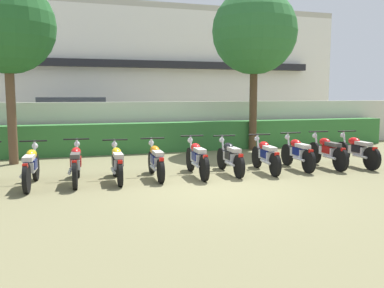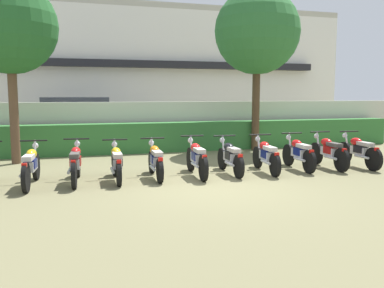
# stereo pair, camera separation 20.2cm
# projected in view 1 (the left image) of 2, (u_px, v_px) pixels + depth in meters

# --- Properties ---
(ground) EXTENTS (60.00, 60.00, 0.00)m
(ground) POSITION_uv_depth(u_px,v_px,m) (215.00, 187.00, 9.07)
(ground) COLOR olive
(building) EXTENTS (24.47, 6.50, 6.72)m
(building) POSITION_uv_depth(u_px,v_px,m) (116.00, 71.00, 23.88)
(building) COLOR white
(building) RESTS_ON ground
(compound_wall) EXTENTS (23.25, 0.30, 1.74)m
(compound_wall) POSITION_uv_depth(u_px,v_px,m) (151.00, 126.00, 15.19)
(compound_wall) COLOR beige
(compound_wall) RESTS_ON ground
(hedge_row) EXTENTS (18.60, 0.70, 1.03)m
(hedge_row) POSITION_uv_depth(u_px,v_px,m) (156.00, 137.00, 14.57)
(hedge_row) COLOR #337033
(hedge_row) RESTS_ON ground
(parked_car) EXTENTS (4.61, 2.30, 1.89)m
(parked_car) POSITION_uv_depth(u_px,v_px,m) (76.00, 120.00, 17.51)
(parked_car) COLOR navy
(parked_car) RESTS_ON ground
(tree_near_inspector) EXTENTS (2.67, 2.67, 5.25)m
(tree_near_inspector) POSITION_uv_depth(u_px,v_px,m) (7.00, 27.00, 11.60)
(tree_near_inspector) COLOR brown
(tree_near_inspector) RESTS_ON ground
(tree_far_side) EXTENTS (3.01, 3.01, 5.73)m
(tree_far_side) POSITION_uv_depth(u_px,v_px,m) (254.00, 32.00, 14.70)
(tree_far_side) COLOR #4C3823
(tree_far_side) RESTS_ON ground
(motorcycle_in_row_1) EXTENTS (0.60, 1.96, 0.97)m
(motorcycle_in_row_1) POSITION_uv_depth(u_px,v_px,m) (31.00, 166.00, 9.07)
(motorcycle_in_row_1) COLOR black
(motorcycle_in_row_1) RESTS_ON ground
(motorcycle_in_row_2) EXTENTS (0.60, 1.96, 0.97)m
(motorcycle_in_row_2) POSITION_uv_depth(u_px,v_px,m) (76.00, 163.00, 9.45)
(motorcycle_in_row_2) COLOR black
(motorcycle_in_row_2) RESTS_ON ground
(motorcycle_in_row_3) EXTENTS (0.60, 1.78, 0.94)m
(motorcycle_in_row_3) POSITION_uv_depth(u_px,v_px,m) (117.00, 163.00, 9.65)
(motorcycle_in_row_3) COLOR black
(motorcycle_in_row_3) RESTS_ON ground
(motorcycle_in_row_4) EXTENTS (0.60, 1.80, 0.94)m
(motorcycle_in_row_4) POSITION_uv_depth(u_px,v_px,m) (156.00, 160.00, 10.01)
(motorcycle_in_row_4) COLOR black
(motorcycle_in_row_4) RESTS_ON ground
(motorcycle_in_row_5) EXTENTS (0.60, 1.96, 0.97)m
(motorcycle_in_row_5) POSITION_uv_depth(u_px,v_px,m) (197.00, 158.00, 10.26)
(motorcycle_in_row_5) COLOR black
(motorcycle_in_row_5) RESTS_ON ground
(motorcycle_in_row_6) EXTENTS (0.60, 1.85, 0.95)m
(motorcycle_in_row_6) POSITION_uv_depth(u_px,v_px,m) (230.00, 156.00, 10.57)
(motorcycle_in_row_6) COLOR black
(motorcycle_in_row_6) RESTS_ON ground
(motorcycle_in_row_7) EXTENTS (0.60, 1.87, 0.95)m
(motorcycle_in_row_7) POSITION_uv_depth(u_px,v_px,m) (266.00, 155.00, 10.78)
(motorcycle_in_row_7) COLOR black
(motorcycle_in_row_7) RESTS_ON ground
(motorcycle_in_row_8) EXTENTS (0.60, 1.83, 0.96)m
(motorcycle_in_row_8) POSITION_uv_depth(u_px,v_px,m) (298.00, 153.00, 11.20)
(motorcycle_in_row_8) COLOR black
(motorcycle_in_row_8) RESTS_ON ground
(motorcycle_in_row_9) EXTENTS (0.60, 1.92, 0.97)m
(motorcycle_in_row_9) POSITION_uv_depth(u_px,v_px,m) (327.00, 151.00, 11.44)
(motorcycle_in_row_9) COLOR black
(motorcycle_in_row_9) RESTS_ON ground
(motorcycle_in_row_10) EXTENTS (0.60, 1.91, 0.97)m
(motorcycle_in_row_10) POSITION_uv_depth(u_px,v_px,m) (357.00, 150.00, 11.62)
(motorcycle_in_row_10) COLOR black
(motorcycle_in_row_10) RESTS_ON ground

